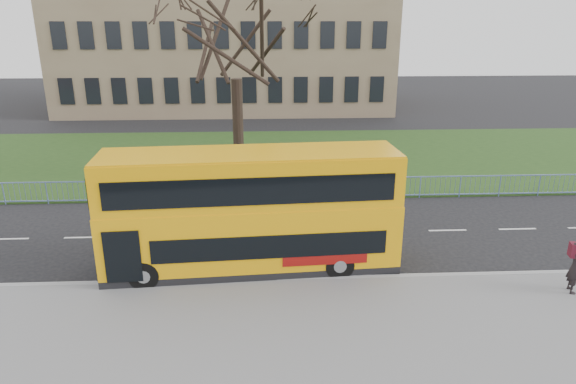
% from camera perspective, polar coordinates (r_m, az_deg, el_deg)
% --- Properties ---
extents(ground, '(120.00, 120.00, 0.00)m').
position_cam_1_polar(ground, '(19.05, 2.51, -7.60)').
color(ground, black).
rests_on(ground, ground).
extents(pavement, '(80.00, 10.50, 0.12)m').
position_cam_1_polar(pavement, '(13.36, 5.28, -20.40)').
color(pavement, slate).
rests_on(pavement, ground).
extents(kerb, '(80.00, 0.20, 0.14)m').
position_cam_1_polar(kerb, '(17.65, 2.97, -9.64)').
color(kerb, gray).
rests_on(kerb, ground).
extents(grass_verge, '(80.00, 15.40, 0.08)m').
position_cam_1_polar(grass_verge, '(32.43, 0.23, 3.83)').
color(grass_verge, '#1F3D16').
rests_on(grass_verge, ground).
extents(guard_railing, '(40.00, 0.12, 1.10)m').
position_cam_1_polar(guard_railing, '(24.92, 1.16, 0.34)').
color(guard_railing, '#6F8BC5').
rests_on(guard_railing, ground).
extents(bare_tree, '(8.94, 8.94, 12.77)m').
position_cam_1_polar(bare_tree, '(27.07, -5.82, 14.55)').
color(bare_tree, black).
rests_on(bare_tree, grass_verge).
extents(civic_building, '(30.00, 15.00, 14.00)m').
position_cam_1_polar(civic_building, '(52.08, -6.77, 17.20)').
color(civic_building, '#856D54').
rests_on(civic_building, ground).
extents(yellow_bus, '(10.17, 3.02, 4.21)m').
position_cam_1_polar(yellow_bus, '(17.60, -4.13, -1.90)').
color(yellow_bus, '#FEAF0A').
rests_on(yellow_bus, ground).
extents(pedestrian, '(0.52, 0.69, 1.72)m').
position_cam_1_polar(pedestrian, '(18.77, 29.29, -7.30)').
color(pedestrian, black).
rests_on(pedestrian, pavement).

